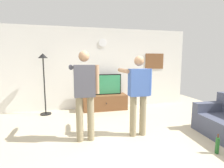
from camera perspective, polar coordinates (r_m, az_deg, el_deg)
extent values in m
plane|color=beige|center=(3.53, 4.28, -19.89)|extent=(8.40, 8.40, 0.00)
cube|color=silver|center=(6.00, -4.41, 5.03)|extent=(6.40, 0.10, 2.70)
cube|color=brown|center=(5.84, -2.39, -5.95)|extent=(1.44, 0.54, 0.50)
sphere|color=black|center=(5.57, -1.80, -6.38)|extent=(0.04, 0.04, 0.04)
cube|color=black|center=(5.78, -2.52, -0.16)|extent=(1.13, 0.06, 0.68)
cube|color=#338C59|center=(5.75, -2.45, -0.20)|extent=(1.07, 0.01, 0.62)
cylinder|color=white|center=(5.99, -3.07, 13.35)|extent=(0.27, 0.03, 0.27)
cube|color=brown|center=(6.60, 13.68, 7.25)|extent=(0.70, 0.04, 0.55)
cylinder|color=black|center=(5.75, -20.81, -9.10)|extent=(0.32, 0.32, 0.03)
cylinder|color=black|center=(5.57, -21.23, -0.72)|extent=(0.04, 0.04, 1.67)
cone|color=black|center=(5.52, -21.69, 8.59)|extent=(0.28, 0.28, 0.14)
cylinder|color=gray|center=(3.63, -10.54, -11.27)|extent=(0.14, 0.14, 0.92)
cylinder|color=gray|center=(3.65, -6.96, -11.09)|extent=(0.14, 0.14, 0.92)
cube|color=#4C4C56|center=(3.47, -9.01, 0.99)|extent=(0.41, 0.22, 0.63)
sphere|color=tan|center=(3.45, -9.18, 8.93)|extent=(0.21, 0.21, 0.21)
cylinder|color=#4C4C56|center=(3.73, -13.32, 5.42)|extent=(0.09, 0.58, 0.09)
cube|color=white|center=(4.05, -13.37, 5.59)|extent=(0.04, 0.12, 0.04)
cylinder|color=tan|center=(3.50, -4.95, 1.51)|extent=(0.09, 0.09, 0.58)
cylinder|color=gray|center=(3.84, 6.89, -10.37)|extent=(0.14, 0.14, 0.89)
cylinder|color=gray|center=(3.93, 10.04, -10.04)|extent=(0.14, 0.14, 0.89)
cube|color=#3F60AD|center=(3.73, 8.71, 0.52)|extent=(0.41, 0.22, 0.57)
sphere|color=tan|center=(3.70, 8.85, 7.48)|extent=(0.21, 0.21, 0.21)
cylinder|color=tan|center=(3.89, 3.71, 4.40)|extent=(0.09, 0.58, 0.09)
cube|color=white|center=(4.19, 2.38, 4.65)|extent=(0.04, 0.12, 0.04)
cylinder|color=#3F60AD|center=(3.83, 12.18, 0.58)|extent=(0.09, 0.09, 0.58)
cube|color=#474C60|center=(4.83, 29.60, -6.49)|extent=(0.86, 0.26, 0.22)
cylinder|color=#1E5923|center=(3.75, 31.20, -16.85)|extent=(0.07, 0.07, 0.29)
cylinder|color=#4C2814|center=(3.68, 31.40, -14.29)|extent=(0.02, 0.02, 0.07)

